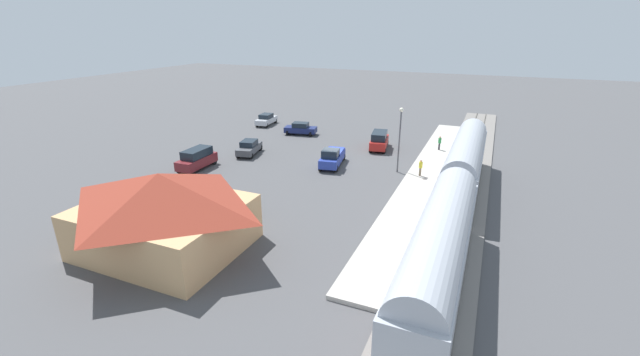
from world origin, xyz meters
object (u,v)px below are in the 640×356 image
at_px(station_building, 163,210).
at_px(suv_maroon, 197,159).
at_px(sedan_charcoal, 249,147).
at_px(light_pole_near_platform, 400,132).
at_px(pedestrian_waiting_far, 440,142).
at_px(pickup_blue, 332,157).
at_px(sedan_navy, 301,129).
at_px(suv_red, 379,140).
at_px(sedan_silver, 266,119).
at_px(passenger_train, 455,195).
at_px(pedestrian_on_platform, 421,167).

relative_size(station_building, suv_maroon, 2.26).
distance_m(sedan_charcoal, light_pole_near_platform, 18.31).
xyz_separation_m(station_building, light_pole_near_platform, (-11.20, -21.92, 1.52)).
distance_m(station_building, pedestrian_waiting_far, 34.28).
relative_size(pickup_blue, sedan_navy, 1.19).
bearing_deg(suv_red, light_pole_near_platform, 118.42).
bearing_deg(pickup_blue, suv_maroon, 26.98).
bearing_deg(sedan_silver, pickup_blue, 139.48).
xyz_separation_m(suv_maroon, sedan_navy, (-3.91, -17.76, -0.27)).
bearing_deg(light_pole_near_platform, pedestrian_waiting_far, -108.30).
bearing_deg(light_pole_near_platform, passenger_train, 121.28).
relative_size(station_building, sedan_navy, 2.34).
bearing_deg(pedestrian_on_platform, sedan_charcoal, -0.64).
bearing_deg(sedan_navy, pedestrian_on_platform, 149.26).
distance_m(suv_maroon, light_pole_near_platform, 21.89).
bearing_deg(suv_maroon, sedan_charcoal, -109.26).
distance_m(sedan_silver, suv_maroon, 21.39).
xyz_separation_m(pickup_blue, sedan_charcoal, (10.80, -0.03, -0.15)).
xyz_separation_m(passenger_train, sedan_navy, (23.19, -21.42, -1.98)).
height_order(suv_maroon, light_pole_near_platform, light_pole_near_platform).
bearing_deg(station_building, sedan_charcoal, -72.28).
bearing_deg(pedestrian_waiting_far, sedan_silver, -9.10).
relative_size(pedestrian_waiting_far, suv_maroon, 0.35).
bearing_deg(pedestrian_on_platform, pickup_blue, -1.18).
distance_m(pickup_blue, sedan_navy, 14.42).
bearing_deg(pedestrian_waiting_far, sedan_navy, -3.00).
bearing_deg(light_pole_near_platform, sedan_navy, -31.98).
distance_m(station_building, suv_red, 30.44).
relative_size(sedan_charcoal, sedan_navy, 1.01).
relative_size(suv_red, suv_maroon, 1.04).
height_order(passenger_train, suv_maroon, passenger_train).
bearing_deg(sedan_navy, pickup_blue, 129.87).
height_order(station_building, suv_maroon, station_building).
relative_size(passenger_train, suv_red, 6.62).
height_order(pedestrian_on_platform, sedan_charcoal, pedestrian_on_platform).
bearing_deg(sedan_silver, light_pole_near_platform, 150.53).
bearing_deg(pedestrian_on_platform, passenger_train, 112.67).
distance_m(passenger_train, light_pole_near_platform, 13.19).
relative_size(pedestrian_on_platform, sedan_silver, 0.37).
distance_m(passenger_train, pickup_blue, 17.47).
bearing_deg(sedan_charcoal, light_pole_near_platform, -177.44).
distance_m(station_building, suv_maroon, 17.11).
distance_m(pedestrian_on_platform, pickup_blue, 9.71).
bearing_deg(suv_maroon, passenger_train, 172.30).
height_order(passenger_train, pickup_blue, passenger_train).
distance_m(sedan_navy, light_pole_near_platform, 19.64).
xyz_separation_m(pedestrian_waiting_far, light_pole_near_platform, (3.05, 9.21, 3.13)).
xyz_separation_m(station_building, suv_red, (-7.07, -29.55, -1.75)).
bearing_deg(pickup_blue, suv_red, -109.60).
bearing_deg(sedan_silver, pedestrian_waiting_far, 170.90).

